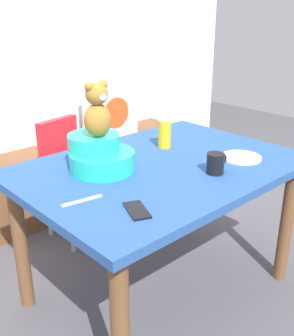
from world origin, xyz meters
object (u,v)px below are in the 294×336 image
object	(u,v)px
pillow_floral_right	(111,111)
dining_table	(161,183)
cell_phone	(137,210)
dinner_plate_near	(241,157)
highchair	(73,163)
book_stack	(58,146)
infant_seat_teal	(99,155)
coffee_mug	(216,163)
teddy_bear	(97,111)
ketchup_bottle	(165,132)

from	to	relation	value
pillow_floral_right	dining_table	xyz separation A→B (m)	(-0.63, -1.21, -0.04)
cell_phone	dinner_plate_near	bearing A→B (deg)	-151.79
dining_table	highchair	xyz separation A→B (m)	(0.00, 0.79, -0.12)
book_stack	infant_seat_teal	distance (m)	1.20
coffee_mug	dinner_plate_near	size ratio (longest dim) A/B	0.60
teddy_bear	cell_phone	size ratio (longest dim) A/B	1.74
teddy_bear	coffee_mug	size ratio (longest dim) A/B	2.08
teddy_bear	coffee_mug	xyz separation A→B (m)	(0.36, -0.40, -0.23)
coffee_mug	teddy_bear	bearing A→B (deg)	132.13
coffee_mug	cell_phone	world-z (taller)	coffee_mug
teddy_bear	dinner_plate_near	bearing A→B (deg)	-31.14
teddy_bear	coffee_mug	bearing A→B (deg)	-47.87
highchair	dinner_plate_near	xyz separation A→B (m)	(0.35, -1.01, 0.22)
coffee_mug	infant_seat_teal	bearing A→B (deg)	132.09
ketchup_bottle	cell_phone	distance (m)	0.75
book_stack	dining_table	xyz separation A→B (m)	(-0.15, -1.23, 0.15)
cell_phone	dining_table	bearing A→B (deg)	-121.84
teddy_bear	dinner_plate_near	world-z (taller)	teddy_bear
coffee_mug	dinner_plate_near	xyz separation A→B (m)	(0.25, 0.03, -0.04)
dining_table	ketchup_bottle	size ratio (longest dim) A/B	7.28
pillow_floral_right	infant_seat_teal	world-z (taller)	same
teddy_bear	coffee_mug	world-z (taller)	teddy_bear
pillow_floral_right	teddy_bear	size ratio (longest dim) A/B	1.76
dining_table	infant_seat_teal	bearing A→B (deg)	150.11
dining_table	teddy_bear	world-z (taller)	teddy_bear
pillow_floral_right	highchair	world-z (taller)	pillow_floral_right
highchair	cell_phone	bearing A→B (deg)	-110.73
dining_table	highchair	size ratio (longest dim) A/B	1.70
dining_table	teddy_bear	bearing A→B (deg)	150.20
highchair	teddy_bear	distance (m)	0.85
highchair	infant_seat_teal	size ratio (longest dim) A/B	2.39
highchair	dinner_plate_near	distance (m)	1.09
infant_seat_teal	coffee_mug	distance (m)	0.53
pillow_floral_right	coffee_mug	bearing A→B (deg)	-110.02
highchair	coffee_mug	distance (m)	1.08
infant_seat_teal	teddy_bear	bearing A→B (deg)	-90.00
pillow_floral_right	dinner_plate_near	world-z (taller)	pillow_floral_right
infant_seat_teal	cell_phone	world-z (taller)	infant_seat_teal
book_stack	highchair	bearing A→B (deg)	-108.91
teddy_bear	book_stack	bearing A→B (deg)	69.45
book_stack	ketchup_bottle	bearing A→B (deg)	-87.82
teddy_bear	ketchup_bottle	bearing A→B (deg)	2.76
highchair	cell_phone	distance (m)	1.17
ketchup_bottle	coffee_mug	bearing A→B (deg)	-102.03
cell_phone	ketchup_bottle	bearing A→B (deg)	-119.63
book_stack	infant_seat_teal	xyz separation A→B (m)	(-0.41, -1.08, 0.32)
book_stack	ketchup_bottle	distance (m)	1.11
dining_table	ketchup_bottle	bearing A→B (deg)	41.43
highchair	pillow_floral_right	bearing A→B (deg)	33.35
cell_phone	coffee_mug	bearing A→B (deg)	-152.77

